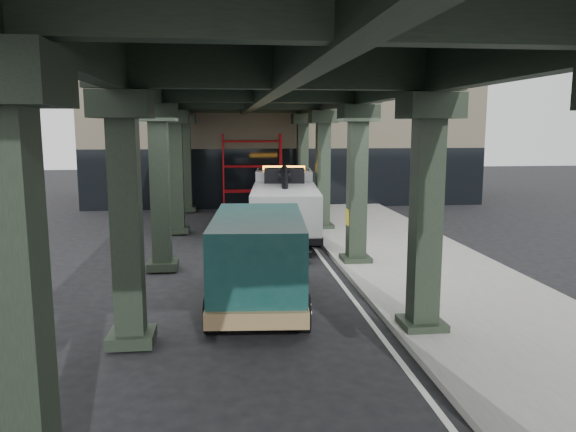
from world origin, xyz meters
TOP-DOWN VIEW (x-y plane):
  - ground at (0.00, 0.00)m, footprint 90.00×90.00m
  - sidewalk at (4.50, 2.00)m, footprint 5.00×40.00m
  - lane_stripe at (1.70, 2.00)m, footprint 0.12×38.00m
  - viaduct at (-0.40, 2.00)m, footprint 7.40×32.00m
  - building at (2.00, 20.00)m, footprint 22.00×10.00m
  - scaffolding at (0.00, 14.64)m, footprint 3.08×0.88m
  - tow_truck at (0.92, 7.38)m, footprint 3.19×8.76m
  - towed_van at (-0.71, -1.75)m, footprint 2.64×5.78m

SIDE VIEW (x-z plane):
  - ground at x=0.00m, z-range 0.00..0.00m
  - lane_stripe at x=1.70m, z-range 0.00..0.01m
  - sidewalk at x=4.50m, z-range 0.00..0.15m
  - towed_van at x=-0.71m, z-range 0.09..2.37m
  - tow_truck at x=0.92m, z-range -0.03..2.78m
  - scaffolding at x=0.00m, z-range 0.11..4.11m
  - building at x=2.00m, z-range 0.00..8.00m
  - viaduct at x=-0.40m, z-range 2.26..8.66m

